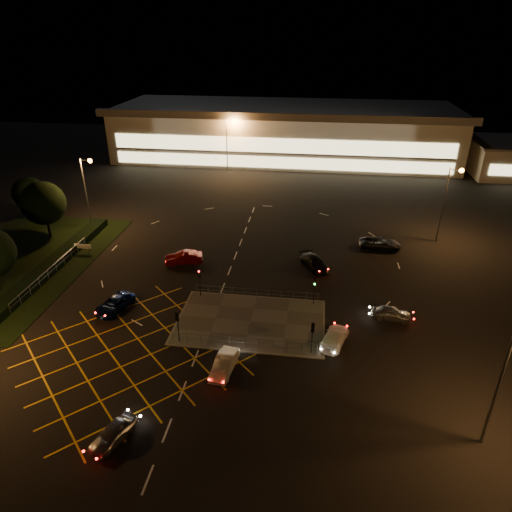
# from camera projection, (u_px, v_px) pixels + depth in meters

# --- Properties ---
(ground) EXTENTS (180.00, 180.00, 0.00)m
(ground) POSITION_uv_depth(u_px,v_px,m) (234.00, 309.00, 46.56)
(ground) COLOR black
(ground) RESTS_ON ground
(pedestrian_island) EXTENTS (14.00, 9.00, 0.12)m
(pedestrian_island) POSITION_uv_depth(u_px,v_px,m) (251.00, 322.00, 44.53)
(pedestrian_island) COLOR #4C4944
(pedestrian_island) RESTS_ON ground
(grass_verge) EXTENTS (18.00, 30.00, 0.08)m
(grass_verge) POSITION_uv_depth(u_px,v_px,m) (16.00, 264.00, 55.23)
(grass_verge) COLOR black
(grass_verge) RESTS_ON ground
(hedge) EXTENTS (2.00, 26.00, 1.00)m
(hedge) POSITION_uv_depth(u_px,v_px,m) (54.00, 264.00, 54.42)
(hedge) COLOR black
(hedge) RESTS_ON ground
(supermarket) EXTENTS (72.00, 26.50, 10.50)m
(supermarket) POSITION_uv_depth(u_px,v_px,m) (284.00, 131.00, 98.87)
(supermarket) COLOR beige
(supermarket) RESTS_ON ground
(streetlight_se) EXTENTS (1.78, 0.56, 10.03)m
(streetlight_se) POSITION_uv_depth(u_px,v_px,m) (511.00, 369.00, 28.75)
(streetlight_se) COLOR slate
(streetlight_se) RESTS_ON ground
(streetlight_nw) EXTENTS (1.78, 0.56, 10.03)m
(streetlight_nw) POSITION_uv_depth(u_px,v_px,m) (87.00, 183.00, 62.34)
(streetlight_nw) COLOR slate
(streetlight_nw) RESTS_ON ground
(streetlight_ne) EXTENTS (1.78, 0.56, 10.03)m
(streetlight_ne) POSITION_uv_depth(u_px,v_px,m) (449.00, 195.00, 58.30)
(streetlight_ne) COLOR slate
(streetlight_ne) RESTS_ON ground
(streetlight_far_left) EXTENTS (1.78, 0.56, 10.03)m
(streetlight_far_left) POSITION_uv_depth(u_px,v_px,m) (229.00, 138.00, 87.14)
(streetlight_far_left) COLOR slate
(streetlight_far_left) RESTS_ON ground
(streetlight_far_right) EXTENTS (1.78, 0.56, 10.03)m
(streetlight_far_right) POSITION_uv_depth(u_px,v_px,m) (444.00, 142.00, 84.06)
(streetlight_far_right) COLOR slate
(streetlight_far_right) RESTS_ON ground
(signal_sw) EXTENTS (0.28, 0.30, 3.15)m
(signal_sw) POSITION_uv_depth(u_px,v_px,m) (178.00, 321.00, 40.68)
(signal_sw) COLOR black
(signal_sw) RESTS_ON pedestrian_island
(signal_se) EXTENTS (0.28, 0.30, 3.15)m
(signal_se) POSITION_uv_depth(u_px,v_px,m) (313.00, 332.00, 39.23)
(signal_se) COLOR black
(signal_se) RESTS_ON pedestrian_island
(signal_nw) EXTENTS (0.28, 0.30, 3.15)m
(signal_nw) POSITION_uv_depth(u_px,v_px,m) (199.00, 277.00, 47.74)
(signal_nw) COLOR black
(signal_nw) RESTS_ON pedestrian_island
(signal_ne) EXTENTS (0.28, 0.30, 3.15)m
(signal_ne) POSITION_uv_depth(u_px,v_px,m) (315.00, 285.00, 46.28)
(signal_ne) COLOR black
(signal_ne) RESTS_ON pedestrian_island
(tree_c) EXTENTS (5.76, 5.76, 7.84)m
(tree_c) POSITION_uv_depth(u_px,v_px,m) (43.00, 203.00, 60.07)
(tree_c) COLOR black
(tree_c) RESTS_ON ground
(tree_d) EXTENTS (4.68, 4.68, 6.37)m
(tree_d) POSITION_uv_depth(u_px,v_px,m) (29.00, 193.00, 66.52)
(tree_d) COLOR black
(tree_d) RESTS_ON ground
(car_near_silver) EXTENTS (2.78, 4.08, 1.29)m
(car_near_silver) POSITION_uv_depth(u_px,v_px,m) (113.00, 433.00, 31.64)
(car_near_silver) COLOR #AFB2B6
(car_near_silver) RESTS_ON ground
(car_queue_white) EXTENTS (1.96, 4.31, 1.37)m
(car_queue_white) POSITION_uv_depth(u_px,v_px,m) (224.00, 364.00, 38.01)
(car_queue_white) COLOR #B9B9B9
(car_queue_white) RESTS_ON ground
(car_left_blue) EXTENTS (3.34, 5.03, 1.28)m
(car_left_blue) POSITION_uv_depth(u_px,v_px,m) (114.00, 304.00, 46.27)
(car_left_blue) COLOR #0B1944
(car_left_blue) RESTS_ON ground
(car_far_dkgrey) EXTENTS (4.07, 5.00, 1.36)m
(car_far_dkgrey) POSITION_uv_depth(u_px,v_px,m) (315.00, 263.00, 54.24)
(car_far_dkgrey) COLOR black
(car_far_dkgrey) RESTS_ON ground
(car_right_silver) EXTENTS (3.95, 1.93, 1.30)m
(car_right_silver) POSITION_uv_depth(u_px,v_px,m) (391.00, 313.00, 44.81)
(car_right_silver) COLOR #9FA1A6
(car_right_silver) RESTS_ON ground
(car_circ_red) EXTENTS (4.79, 2.84, 1.49)m
(car_circ_red) POSITION_uv_depth(u_px,v_px,m) (184.00, 258.00, 55.23)
(car_circ_red) COLOR maroon
(car_circ_red) RESTS_ON ground
(car_east_grey) EXTENTS (5.37, 2.58, 1.47)m
(car_east_grey) POSITION_uv_depth(u_px,v_px,m) (380.00, 244.00, 58.82)
(car_east_grey) COLOR black
(car_east_grey) RESTS_ON ground
(car_approach_white) EXTENTS (3.07, 4.83, 1.30)m
(car_approach_white) POSITION_uv_depth(u_px,v_px,m) (334.00, 337.00, 41.33)
(car_approach_white) COLOR white
(car_approach_white) RESTS_ON ground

